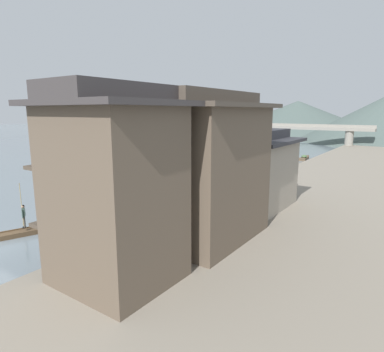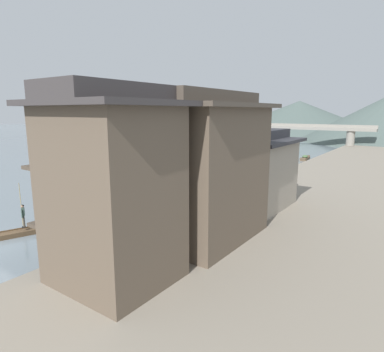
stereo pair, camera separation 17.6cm
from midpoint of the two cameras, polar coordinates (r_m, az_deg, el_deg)
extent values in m
cube|color=gray|center=(39.81, 25.74, -1.52)|extent=(18.00, 110.00, 0.65)
cube|color=brown|center=(25.53, -29.27, -8.94)|extent=(2.48, 4.49, 0.25)
cube|color=brown|center=(25.70, -24.76, -7.86)|extent=(1.01, 0.66, 0.22)
cube|color=brown|center=(25.02, -29.18, -8.93)|extent=(1.40, 3.69, 0.08)
cube|color=brown|center=(25.94, -29.43, -8.27)|extent=(1.40, 3.69, 0.08)
cube|color=black|center=(25.44, -27.06, -7.92)|extent=(0.20, 0.24, 0.05)
cylinder|color=#4C473D|center=(25.31, -27.05, -7.02)|extent=(0.11, 0.11, 0.78)
cube|color=black|center=(25.61, -27.04, -7.80)|extent=(0.20, 0.24, 0.05)
cylinder|color=#4C473D|center=(25.49, -27.03, -6.91)|extent=(0.11, 0.11, 0.78)
cube|color=#384C42|center=(25.22, -27.17, -5.56)|extent=(0.38, 0.34, 0.52)
cylinder|color=#384C42|center=(25.04, -27.31, -5.85)|extent=(0.08, 0.08, 0.56)
cylinder|color=#384C42|center=(25.44, -27.27, -5.59)|extent=(0.08, 0.08, 0.56)
sphere|color=#A37A5B|center=(25.12, -27.25, -4.68)|extent=(0.20, 0.20, 0.20)
sphere|color=black|center=(25.11, -27.23, -4.63)|extent=(0.18, 0.18, 0.18)
cylinder|color=tan|center=(25.40, -27.45, -4.42)|extent=(0.04, 0.04, 3.00)
cube|color=#423328|center=(22.30, -17.77, -10.90)|extent=(1.00, 5.77, 0.20)
cube|color=#423328|center=(23.89, -12.66, -8.65)|extent=(0.80, 0.38, 0.18)
cube|color=#423328|center=(20.80, -23.79, -12.39)|extent=(0.80, 0.38, 0.18)
cube|color=#423328|center=(22.54, -18.44, -10.31)|extent=(0.20, 5.25, 0.08)
cube|color=#423328|center=(21.95, -17.13, -10.82)|extent=(0.20, 5.25, 0.08)
cube|color=brown|center=(28.08, -4.30, -5.83)|extent=(1.53, 3.73, 0.19)
cube|color=brown|center=(29.11, -1.84, -4.81)|extent=(0.90, 0.50, 0.17)
cube|color=brown|center=(27.01, -6.97, -6.16)|extent=(0.90, 0.50, 0.17)
cube|color=brown|center=(28.36, -4.88, -5.38)|extent=(0.60, 3.10, 0.08)
cube|color=brown|center=(27.74, -3.71, -5.74)|extent=(0.60, 3.10, 0.08)
ellipsoid|color=#4C6B42|center=(27.99, -4.31, -5.18)|extent=(1.03, 1.31, 0.47)
cube|color=brown|center=(72.30, 14.18, 4.26)|extent=(4.43, 2.36, 0.18)
cube|color=brown|center=(73.60, 12.98, 4.56)|extent=(0.63, 0.93, 0.17)
cube|color=brown|center=(71.00, 15.43, 4.22)|extent=(0.63, 0.93, 0.17)
cube|color=brown|center=(71.95, 13.96, 4.34)|extent=(3.67, 1.37, 0.08)
cube|color=brown|center=(72.62, 14.41, 4.38)|extent=(3.67, 1.37, 0.08)
ellipsoid|color=olive|center=(72.26, 14.19, 4.52)|extent=(1.42, 1.21, 0.47)
cube|color=#33281E|center=(35.65, 6.35, -2.21)|extent=(2.17, 5.80, 0.19)
cube|color=#33281E|center=(38.14, 7.57, -1.09)|extent=(1.02, 0.54, 0.17)
cube|color=#33281E|center=(33.11, 4.96, -2.90)|extent=(1.02, 0.54, 0.17)
cube|color=#33281E|center=(35.77, 5.59, -1.93)|extent=(1.09, 5.12, 0.08)
cube|color=#33281E|center=(35.48, 7.12, -2.07)|extent=(1.09, 5.12, 0.08)
ellipsoid|color=brown|center=(35.57, 6.36, -1.65)|extent=(1.22, 1.52, 0.53)
cube|color=brown|center=(60.85, 18.63, 2.84)|extent=(1.50, 4.20, 0.28)
cube|color=brown|center=(62.68, 18.95, 3.29)|extent=(0.97, 0.46, 0.26)
cube|color=brown|center=(58.96, 18.33, 2.87)|extent=(0.97, 0.46, 0.26)
cube|color=brown|center=(60.91, 18.20, 3.04)|extent=(0.49, 3.60, 0.08)
cube|color=brown|center=(60.75, 19.09, 2.97)|extent=(0.49, 3.60, 0.08)
ellipsoid|color=#4C6B42|center=(60.80, 18.66, 3.21)|extent=(1.08, 1.41, 0.51)
cube|color=brown|center=(47.17, 13.95, 0.85)|extent=(1.37, 4.23, 0.29)
cube|color=brown|center=(48.83, 14.99, 1.46)|extent=(0.90, 0.44, 0.26)
cube|color=brown|center=(45.43, 12.87, 0.86)|extent=(0.90, 0.44, 0.26)
cube|color=brown|center=(47.33, 13.48, 1.13)|extent=(0.44, 3.65, 0.08)
cube|color=brown|center=(46.95, 14.44, 1.01)|extent=(0.44, 3.65, 0.08)
cube|color=#232326|center=(41.31, 11.27, -0.51)|extent=(1.84, 4.55, 0.21)
cube|color=#232326|center=(42.97, 12.86, 0.13)|extent=(0.96, 0.53, 0.19)
cube|color=#232326|center=(39.61, 9.57, -0.66)|extent=(0.96, 0.53, 0.19)
cube|color=#232326|center=(41.54, 10.75, -0.23)|extent=(0.83, 3.89, 0.08)
cube|color=#232326|center=(41.03, 11.81, -0.41)|extent=(0.83, 3.89, 0.08)
ellipsoid|color=#4C6B42|center=(41.24, 11.29, -0.03)|extent=(1.13, 1.42, 0.50)
cube|color=brown|center=(15.03, -13.38, -3.46)|extent=(5.00, 4.55, 7.80)
cube|color=#4D4135|center=(17.54, -19.46, -6.12)|extent=(0.70, 4.55, 0.16)
cube|color=#4D4135|center=(16.98, -20.02, 2.30)|extent=(0.70, 4.55, 0.16)
cube|color=#3D3838|center=(14.57, -14.10, 12.04)|extent=(5.90, 5.45, 0.24)
cube|color=#3D3838|center=(14.59, -14.19, 13.88)|extent=(3.00, 5.45, 0.70)
cube|color=brown|center=(19.94, 1.78, 0.40)|extent=(5.49, 7.29, 7.80)
cube|color=#4D4135|center=(22.01, -5.01, -2.08)|extent=(0.70, 7.29, 0.16)
cube|color=#4D4135|center=(21.57, -5.13, 4.66)|extent=(0.70, 7.29, 0.16)
cube|color=#4C4238|center=(19.60, 1.85, 12.02)|extent=(6.39, 8.19, 0.24)
cube|color=#4C4238|center=(19.61, 1.86, 13.40)|extent=(3.29, 8.19, 0.70)
cube|color=gray|center=(27.10, 10.43, 0.27)|extent=(4.99, 6.73, 5.20)
cube|color=gray|center=(28.37, 5.20, 0.89)|extent=(0.70, 6.73, 0.16)
cube|color=#2D2D33|center=(26.73, 10.64, 6.01)|extent=(5.89, 7.63, 0.24)
cube|color=#2D2D33|center=(26.69, 10.67, 7.01)|extent=(2.99, 7.63, 0.70)
cylinder|color=#473828|center=(22.15, -8.34, -7.74)|extent=(0.20, 0.20, 0.99)
cylinder|color=#473828|center=(26.97, 1.05, -4.24)|extent=(0.20, 0.20, 0.94)
cube|color=gray|center=(84.81, 20.24, 7.67)|extent=(25.91, 2.40, 0.60)
cylinder|color=gray|center=(87.25, 15.18, 6.55)|extent=(1.80, 1.80, 3.91)
cylinder|color=gray|center=(83.31, 25.32, 5.68)|extent=(1.80, 1.80, 3.91)
cube|color=gray|center=(85.75, 20.45, 8.12)|extent=(25.91, 0.30, 0.70)
cone|color=#4C5B56|center=(142.25, 17.61, 9.73)|extent=(62.02, 62.02, 12.35)
camera|label=1|loc=(0.09, -90.15, -0.03)|focal=31.02mm
camera|label=2|loc=(0.09, 89.85, 0.03)|focal=31.02mm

